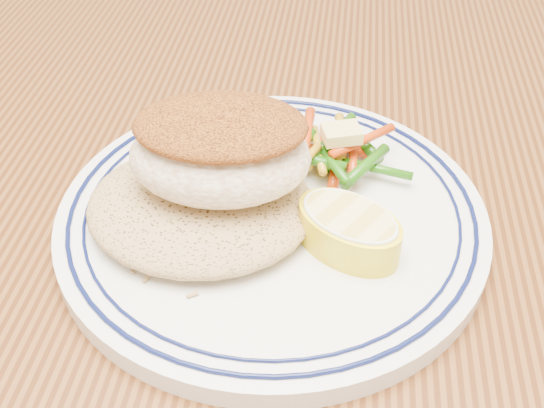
{
  "coord_description": "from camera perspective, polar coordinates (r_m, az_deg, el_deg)",
  "views": [
    {
      "loc": [
        -0.0,
        -0.38,
        1.06
      ],
      "look_at": [
        -0.04,
        -0.04,
        0.77
      ],
      "focal_mm": 45.0,
      "sensor_mm": 36.0,
      "label": 1
    }
  ],
  "objects": [
    {
      "name": "dining_table",
      "position": [
        0.56,
        5.04,
        -6.49
      ],
      "size": [
        1.5,
        0.9,
        0.75
      ],
      "color": "#44220D",
      "rests_on": "ground"
    },
    {
      "name": "plate",
      "position": [
        0.46,
        0.0,
        -1.0
      ],
      "size": [
        0.28,
        0.28,
        0.02
      ],
      "color": "white",
      "rests_on": "dining_table"
    },
    {
      "name": "rice_pilaf",
      "position": [
        0.44,
        -5.96,
        0.18
      ],
      "size": [
        0.15,
        0.13,
        0.03
      ],
      "primitive_type": "ellipsoid",
      "color": "#A48352",
      "rests_on": "plate"
    },
    {
      "name": "fish_fillet",
      "position": [
        0.42,
        -4.37,
        4.6
      ],
      "size": [
        0.12,
        0.09,
        0.06
      ],
      "color": "#F2E3C8",
      "rests_on": "rice_pilaf"
    },
    {
      "name": "vegetable_pile",
      "position": [
        0.48,
        5.14,
        4.53
      ],
      "size": [
        0.1,
        0.1,
        0.03
      ],
      "color": "red",
      "rests_on": "plate"
    },
    {
      "name": "butter_pat",
      "position": [
        0.47,
        5.82,
        5.88
      ],
      "size": [
        0.03,
        0.03,
        0.01
      ],
      "primitive_type": "cube",
      "rotation": [
        0.0,
        0.0,
        0.32
      ],
      "color": "#F0D675",
      "rests_on": "vegetable_pile"
    },
    {
      "name": "lemon_wedge",
      "position": [
        0.42,
        6.44,
        -2.09
      ],
      "size": [
        0.09,
        0.09,
        0.03
      ],
      "color": "yellow",
      "rests_on": "plate"
    }
  ]
}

